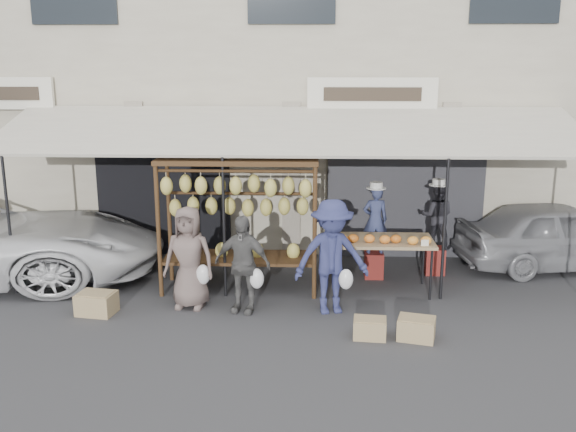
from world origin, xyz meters
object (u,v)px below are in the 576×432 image
Objects in this scene: vendor_right at (437,216)px; customer_right at (332,257)px; produce_table at (382,242)px; customer_left at (189,257)px; banana_rack at (238,199)px; sedan at (559,235)px; crate_far at (97,303)px; crate_near_a at (370,328)px; customer_mid at (242,264)px; crate_near_b at (416,329)px; vendor_left at (375,220)px.

vendor_right is 2.70m from customer_right.
produce_table is 3.13m from customer_left.
banana_rack is 1.47× the size of customer_right.
crate_far is at bearing 98.88° from sedan.
customer_right is (-0.84, -0.89, 0.01)m from produce_table.
sedan is (3.74, 3.23, 0.50)m from crate_near_a.
produce_table is (2.35, -0.02, -0.70)m from banana_rack.
produce_table is 1.48m from vendor_right.
banana_rack is at bearing 138.13° from crate_near_a.
customer_mid is at bearing 168.60° from customer_right.
banana_rack is at bearing 136.62° from customer_right.
sedan is (4.26, 2.32, -0.25)m from customer_right.
vendor_right reaches higher than sedan.
vendor_right reaches higher than customer_mid.
crate_near_b is at bearing -50.99° from customer_right.
customer_mid is 1.36m from customer_right.
produce_table is 2.38m from customer_mid.
crate_near_b is at bearing -2.01° from crate_near_a.
customer_right is at bearing 55.87° from vendor_right.
customer_right is at bearing 109.56° from sedan.
vendor_left reaches higher than produce_table.
crate_near_b is (0.32, -1.82, -0.72)m from produce_table.
sedan is at bearing 46.34° from crate_near_b.
vendor_left is at bearing 83.66° from crate_near_a.
crate_near_b is 0.13× the size of sedan.
banana_rack is at bearing 55.20° from customer_left.
crate_far is at bearing -151.66° from banana_rack.
customer_right is 1.66m from crate_near_b.
produce_table is 3.40× the size of crate_near_b.
customer_mid is 2.77× the size of crate_far.
crate_far is 8.25m from sedan.
customer_mid reaches higher than sedan.
customer_mid is at bearing -3.55° from customer_left.
customer_left is 2.20m from customer_right.
banana_rack is at bearing 27.27° from vendor_right.
customer_mid is 6.08m from sedan.
vendor_left is (-0.04, 0.75, 0.18)m from produce_table.
customer_left is 2.94× the size of crate_far.
crate_far is at bearing 18.08° from vendor_left.
customer_left reaches higher than crate_far.
customer_left is (-4.11, -1.76, -0.27)m from vendor_right.
crate_far is (-2.07, -1.11, -1.41)m from banana_rack.
vendor_left is 1.83m from customer_right.
vendor_right is at bearing 75.03° from crate_near_b.
crate_near_b is at bearing 127.35° from sedan.
customer_right reaches higher than vendor_left.
customer_mid reaches higher than crate_far.
vendor_right is 0.67× the size of customer_right.
crate_near_a is (2.03, -1.82, -1.44)m from banana_rack.
customer_left is 0.86m from customer_mid.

